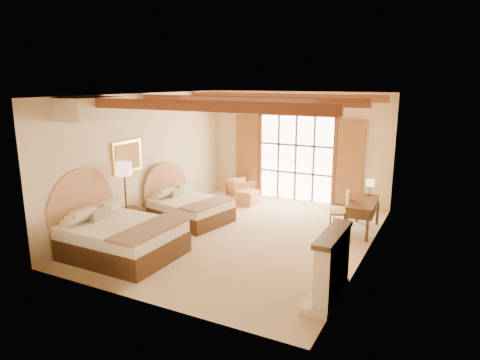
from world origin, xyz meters
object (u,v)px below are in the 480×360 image
Objects in this scene: bed_near at (115,233)px; armchair at (240,189)px; nightstand at (131,220)px; desk at (362,215)px; bed_far at (185,206)px.

armchair is (0.40, 4.85, -0.14)m from bed_near.
nightstand is 0.39× the size of desk.
armchair is (0.36, 2.36, -0.06)m from bed_far.
armchair is at bearing 92.64° from bed_far.
desk reaches higher than nightstand.
desk is at bearing 42.41° from nightstand.
desk is at bearing -159.14° from armchair.
armchair is 0.49× the size of desk.
bed_far is 3.83× the size of nightstand.
armchair reaches higher than nightstand.
bed_far is 2.39m from armchair.
bed_near is 4.87m from armchair.
bed_far is at bearing 78.09° from nightstand.
bed_far is at bearing 118.67° from armchair.
bed_near is 4.07× the size of nightstand.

